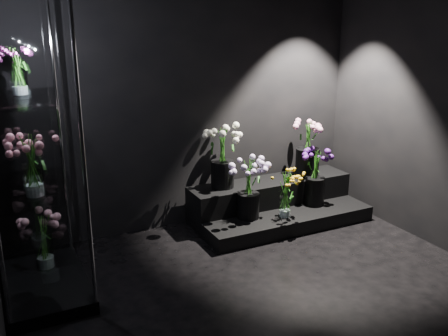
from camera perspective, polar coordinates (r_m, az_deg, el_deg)
floor at (r=4.13m, az=7.00°, el=-15.82°), size 4.00×4.00×0.00m
wall_back at (r=5.31m, az=-4.43°, el=8.00°), size 4.00×0.00×4.00m
display_riser at (r=5.70m, az=5.90°, el=-4.13°), size 1.93×0.86×0.43m
display_case at (r=4.14m, az=-21.26°, el=1.43°), size 0.65×1.09×2.39m
bouquet_orange_bells at (r=5.33m, az=7.03°, el=-2.94°), size 0.33×0.33×0.50m
bouquet_lilac at (r=5.23m, az=2.83°, el=-1.87°), size 0.43×0.43×0.64m
bouquet_purple at (r=5.69m, az=10.43°, el=-0.60°), size 0.40×0.40×0.64m
bouquet_cream_roses at (r=5.35m, az=-0.18°, el=1.83°), size 0.50×0.50×0.67m
bouquet_pink_roses at (r=5.85m, az=9.59°, el=2.59°), size 0.36×0.36×0.67m
bouquet_case_pink at (r=3.94m, az=-21.13°, el=0.45°), size 0.33×0.33×0.47m
bouquet_case_magenta at (r=4.21m, az=-22.47°, el=10.19°), size 0.24×0.24×0.35m
bouquet_case_base_pink at (r=4.64m, az=-19.94°, el=-7.75°), size 0.37×0.37×0.48m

